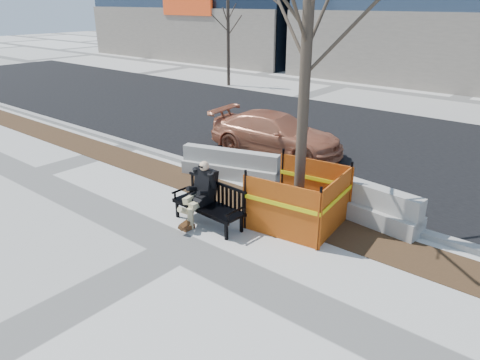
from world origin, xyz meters
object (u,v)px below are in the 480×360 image
(seated_man, at_px, (203,220))
(jersey_barrier_left, at_px, (231,177))
(tree_fence, at_px, (297,223))
(bench, at_px, (209,224))
(sedan, at_px, (276,153))
(jersey_barrier_right, at_px, (354,216))

(seated_man, relative_size, jersey_barrier_left, 0.50)
(tree_fence, distance_m, jersey_barrier_left, 3.18)
(tree_fence, bearing_deg, jersey_barrier_left, 158.40)
(bench, xyz_separation_m, tree_fence, (1.47, 1.30, 0.00))
(tree_fence, height_order, sedan, tree_fence)
(sedan, height_order, jersey_barrier_left, sedan)
(jersey_barrier_left, distance_m, jersey_barrier_right, 3.77)
(tree_fence, bearing_deg, jersey_barrier_right, 53.75)
(bench, relative_size, jersey_barrier_left, 0.64)
(sedan, bearing_deg, jersey_barrier_left, -179.57)
(bench, xyz_separation_m, jersey_barrier_left, (-1.49, 2.47, 0.00))
(sedan, bearing_deg, tree_fence, -144.92)
(jersey_barrier_left, bearing_deg, seated_man, -79.74)
(sedan, xyz_separation_m, jersey_barrier_left, (0.29, -2.56, 0.00))
(bench, relative_size, seated_man, 1.28)
(bench, relative_size, sedan, 0.41)
(jersey_barrier_right, bearing_deg, bench, -126.77)
(tree_fence, xyz_separation_m, jersey_barrier_left, (-2.96, 1.17, 0.00))
(sedan, bearing_deg, bench, -166.48)
(tree_fence, bearing_deg, seated_man, -143.96)
(bench, bearing_deg, tree_fence, 44.55)
(seated_man, height_order, jersey_barrier_left, seated_man)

